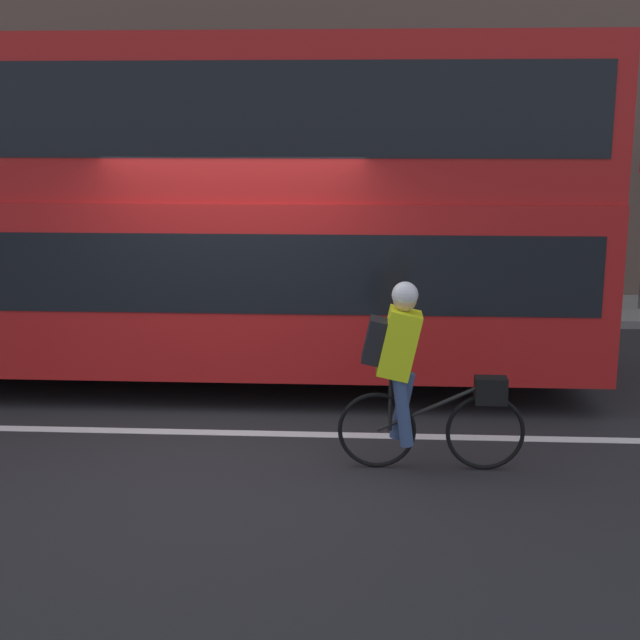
# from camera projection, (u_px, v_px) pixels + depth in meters

# --- Properties ---
(ground_plane) EXTENTS (80.00, 80.00, 0.00)m
(ground_plane) POSITION_uv_depth(u_px,v_px,m) (229.00, 431.00, 8.29)
(ground_plane) COLOR #232326
(road_center_line) EXTENTS (50.00, 0.14, 0.01)m
(road_center_line) POSITION_uv_depth(u_px,v_px,m) (228.00, 433.00, 8.25)
(road_center_line) COLOR silver
(road_center_line) RESTS_ON ground_plane
(sidewalk_curb) EXTENTS (60.00, 1.96, 0.11)m
(sidewalk_curb) POSITION_uv_depth(u_px,v_px,m) (285.00, 307.00, 13.60)
(sidewalk_curb) COLOR gray
(sidewalk_curb) RESTS_ON ground_plane
(building_facade) EXTENTS (60.00, 0.30, 8.56)m
(building_facade) POSITION_uv_depth(u_px,v_px,m) (289.00, 25.00, 13.78)
(building_facade) COLOR brown
(building_facade) RESTS_ON ground_plane
(bus) EXTENTS (9.30, 2.47, 3.63)m
(bus) POSITION_uv_depth(u_px,v_px,m) (158.00, 197.00, 9.58)
(bus) COLOR black
(bus) RESTS_ON ground_plane
(cyclist_on_bike) EXTENTS (1.54, 0.32, 1.58)m
(cyclist_on_bike) POSITION_uv_depth(u_px,v_px,m) (412.00, 369.00, 7.23)
(cyclist_on_bike) COLOR black
(cyclist_on_bike) RESTS_ON ground_plane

